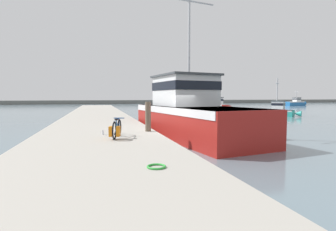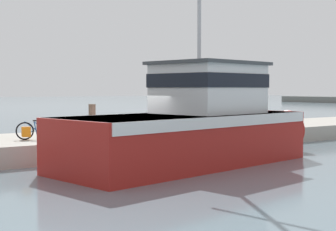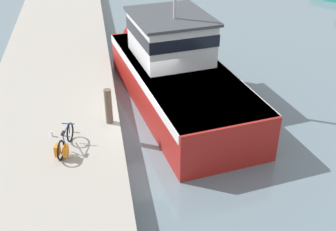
% 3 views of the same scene
% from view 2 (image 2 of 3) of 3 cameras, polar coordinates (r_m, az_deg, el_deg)
% --- Properties ---
extents(ground_plane, '(320.00, 320.00, 0.00)m').
position_cam_2_polar(ground_plane, '(18.69, -5.11, -5.49)').
color(ground_plane, slate).
extents(dock_pier, '(5.35, 80.00, 0.77)m').
position_cam_2_polar(dock_pier, '(22.18, -10.45, -3.19)').
color(dock_pier, '#A39E93').
rests_on(dock_pier, ground_plane).
extents(fishing_boat_main, '(5.19, 11.88, 9.45)m').
position_cam_2_polar(fishing_boat_main, '(18.79, 3.15, -0.98)').
color(fishing_boat_main, maroon).
rests_on(fishing_boat_main, ground_plane).
extents(bicycle_touring, '(0.70, 1.73, 0.77)m').
position_cam_2_polar(bicycle_touring, '(20.70, -14.53, -1.63)').
color(bicycle_touring, black).
rests_on(bicycle_touring, dock_pier).
extents(mooring_post, '(0.27, 0.27, 1.40)m').
position_cam_2_polar(mooring_post, '(19.90, -8.40, -0.75)').
color(mooring_post, brown).
rests_on(mooring_post, dock_pier).
extents(water_bottle_by_bike, '(0.07, 0.07, 0.23)m').
position_cam_2_polar(water_bottle_by_bike, '(20.98, -11.13, -2.17)').
color(water_bottle_by_bike, yellow).
rests_on(water_bottle_by_bike, dock_pier).
extents(water_bottle_on_curb, '(0.08, 0.08, 0.20)m').
position_cam_2_polar(water_bottle_on_curb, '(21.59, -12.33, -2.08)').
color(water_bottle_on_curb, silver).
rests_on(water_bottle_on_curb, dock_pier).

